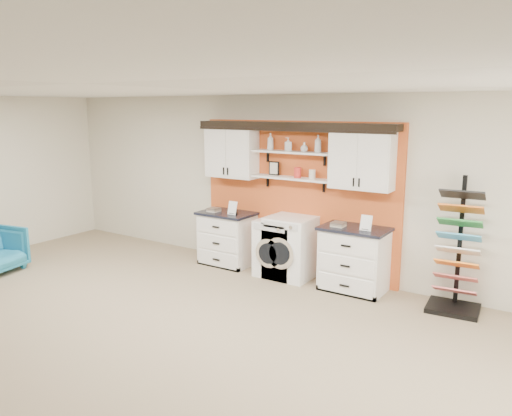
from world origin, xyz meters
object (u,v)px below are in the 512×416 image
Objects in this scene: base_cabinet_right at (354,259)px; dryer at (291,247)px; sample_rack at (456,270)px; washer at (280,247)px; base_cabinet_left at (227,238)px.

dryer reaches higher than base_cabinet_right.
washer is at bearing 176.05° from sample_rack.
dryer is (0.20, -0.00, 0.03)m from washer.
dryer is 2.42m from sample_rack.
sample_rack reaches higher than washer.
dryer is (1.22, -0.00, 0.03)m from base_cabinet_left.
base_cabinet_right is 0.54× the size of sample_rack.
base_cabinet_left is 1.22m from dryer.
dryer is at bearing 176.12° from sample_rack.
dryer reaches higher than base_cabinet_left.
base_cabinet_left is 0.52× the size of sample_rack.
base_cabinet_right is at bearing 0.16° from washer.
sample_rack reaches higher than base_cabinet_right.
dryer is at bearing -0.16° from base_cabinet_left.
base_cabinet_left is 0.95× the size of dryer.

